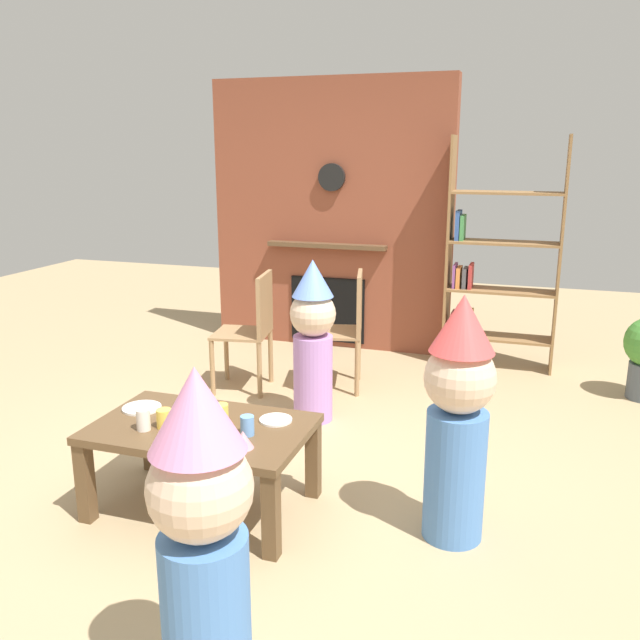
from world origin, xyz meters
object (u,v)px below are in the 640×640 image
at_px(paper_cup_far_left, 221,413).
at_px(child_by_the_chairs, 313,337).
at_px(paper_cup_near_right, 247,426).
at_px(child_in_pink, 458,414).
at_px(dining_chair_middle, 347,323).
at_px(paper_plate_rear, 142,408).
at_px(birthday_cake_slice, 243,439).
at_px(coffee_table, 202,438).
at_px(paper_cup_center, 143,420).
at_px(dining_chair_left, 253,325).
at_px(paper_plate_front, 276,420).
at_px(paper_cup_near_left, 164,419).
at_px(bookshelf, 493,266).
at_px(child_with_cone_hat, 203,539).

relative_size(paper_cup_far_left, child_by_the_chairs, 0.09).
distance_m(paper_cup_near_right, child_by_the_chairs, 1.31).
relative_size(child_in_pink, dining_chair_middle, 1.31).
bearing_deg(paper_plate_rear, birthday_cake_slice, -20.35).
relative_size(coffee_table, paper_cup_center, 10.08).
bearing_deg(paper_cup_far_left, paper_plate_rear, 177.21).
distance_m(paper_cup_center, paper_cup_far_left, 0.38).
xyz_separation_m(child_by_the_chairs, dining_chair_left, (-0.61, 0.41, -0.07)).
xyz_separation_m(paper_cup_center, birthday_cake_slice, (0.55, -0.03, -0.01)).
xyz_separation_m(paper_cup_far_left, dining_chair_middle, (0.12, 1.87, 0.01)).
bearing_deg(coffee_table, paper_cup_far_left, 40.73).
relative_size(paper_cup_near_right, dining_chair_middle, 0.11).
distance_m(paper_cup_center, birthday_cake_slice, 0.55).
relative_size(paper_cup_center, paper_plate_front, 0.64).
distance_m(paper_cup_far_left, birthday_cake_slice, 0.33).
relative_size(paper_plate_front, paper_plate_rear, 0.82).
relative_size(paper_cup_center, paper_plate_rear, 0.52).
bearing_deg(paper_cup_far_left, dining_chair_middle, 86.20).
distance_m(paper_cup_far_left, paper_plate_rear, 0.48).
bearing_deg(paper_cup_center, birthday_cake_slice, -3.44).
xyz_separation_m(paper_cup_near_left, paper_plate_rear, (-0.24, 0.17, -0.04)).
height_order(paper_cup_near_left, paper_cup_near_right, paper_cup_near_right).
bearing_deg(child_by_the_chairs, paper_plate_front, 16.21).
height_order(birthday_cake_slice, dining_chair_left, dining_chair_left).
xyz_separation_m(bookshelf, birthday_cake_slice, (-0.88, -3.02, -0.36)).
distance_m(child_with_cone_hat, dining_chair_middle, 3.09).
bearing_deg(paper_plate_front, birthday_cake_slice, -94.56).
relative_size(bookshelf, child_with_cone_hat, 1.60).
distance_m(bookshelf, dining_chair_left, 2.05).
bearing_deg(child_by_the_chairs, birthday_cake_slice, 13.07).
height_order(paper_cup_center, birthday_cake_slice, paper_cup_center).
bearing_deg(child_by_the_chairs, paper_cup_center, -8.63).
bearing_deg(bookshelf, child_with_cone_hat, -98.31).
xyz_separation_m(paper_cup_near_left, dining_chair_middle, (0.36, 2.02, 0.01)).
height_order(paper_plate_front, birthday_cake_slice, birthday_cake_slice).
relative_size(paper_cup_near_right, birthday_cake_slice, 0.97).
relative_size(paper_cup_near_left, dining_chair_middle, 0.10).
bearing_deg(child_with_cone_hat, dining_chair_middle, -20.98).
bearing_deg(bookshelf, dining_chair_left, -144.58).
relative_size(paper_cup_center, paper_cup_far_left, 1.13).
relative_size(coffee_table, child_by_the_chairs, 0.98).
height_order(bookshelf, paper_cup_near_right, bookshelf).
distance_m(child_with_cone_hat, child_in_pink, 1.41).
height_order(paper_cup_near_right, paper_plate_rear, paper_cup_near_right).
bearing_deg(paper_plate_rear, bookshelf, 60.04).
height_order(paper_plate_front, dining_chair_middle, dining_chair_middle).
distance_m(paper_cup_near_left, child_with_cone_hat, 1.30).
distance_m(paper_cup_center, child_by_the_chairs, 1.46).
distance_m(paper_cup_near_right, paper_plate_rear, 0.68).
relative_size(bookshelf, paper_plate_rear, 9.36).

